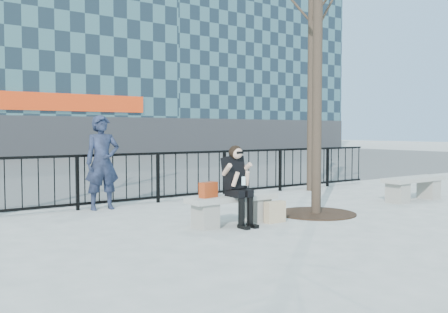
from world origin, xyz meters
TOP-DOWN VIEW (x-y plane):
  - ground at (0.00, 0.00)m, footprint 120.00×120.00m
  - street_surface at (0.00, 15.00)m, footprint 60.00×23.00m
  - railing at (0.00, 3.00)m, footprint 14.00×0.06m
  - building_right at (20.00, 27.00)m, footprint 16.20×10.20m
  - tree_grate at (1.90, -0.10)m, footprint 1.50×1.50m
  - bench_main at (0.00, 0.00)m, footprint 1.65×0.46m
  - bench_second at (5.05, -0.10)m, footprint 1.79×0.50m
  - seated_woman at (0.00, -0.16)m, footprint 0.50×0.64m
  - handbag at (-0.48, 0.02)m, footprint 0.33×0.20m
  - shopping_bag at (0.69, -0.29)m, footprint 0.39×0.14m
  - standing_man at (-1.16, 2.80)m, footprint 0.73×0.52m

SIDE VIEW (x-z plane):
  - ground at x=0.00m, z-range 0.00..0.00m
  - street_surface at x=0.00m, z-range 0.00..0.01m
  - tree_grate at x=1.90m, z-range 0.00..0.02m
  - shopping_bag at x=0.69m, z-range 0.00..0.36m
  - bench_main at x=0.00m, z-range 0.06..0.55m
  - bench_second at x=5.05m, z-range 0.06..0.59m
  - railing at x=0.00m, z-range 0.00..1.11m
  - handbag at x=-0.48m, z-range 0.49..0.74m
  - seated_woman at x=0.00m, z-range 0.00..1.34m
  - standing_man at x=-1.16m, z-range 0.00..1.89m
  - building_right at x=20.00m, z-range 0.00..20.60m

